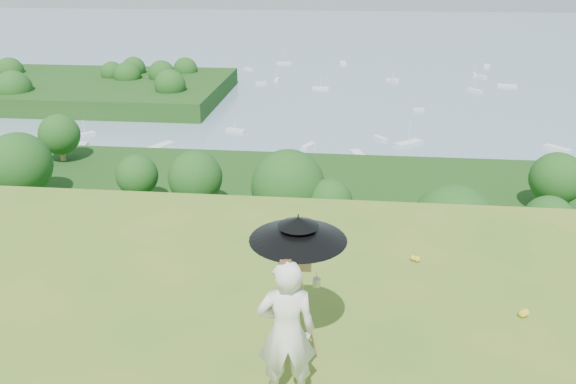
# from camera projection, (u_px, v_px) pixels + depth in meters

# --- Properties ---
(forest_slope) EXTENTS (140.00, 56.00, 22.00)m
(forest_slope) POSITION_uv_depth(u_px,v_px,m) (324.00, 377.00, 48.68)
(forest_slope) COLOR #143D10
(forest_slope) RESTS_ON bay_water
(shoreline_tier) EXTENTS (170.00, 28.00, 8.00)m
(shoreline_tier) POSITION_uv_depth(u_px,v_px,m) (334.00, 238.00, 88.08)
(shoreline_tier) COLOR gray
(shoreline_tier) RESTS_ON bay_water
(bay_water) EXTENTS (700.00, 700.00, 0.00)m
(bay_water) POSITION_uv_depth(u_px,v_px,m) (345.00, 56.00, 238.70)
(bay_water) COLOR #7496A5
(bay_water) RESTS_ON ground
(peninsula) EXTENTS (90.00, 60.00, 12.00)m
(peninsula) POSITION_uv_depth(u_px,v_px,m) (88.00, 81.00, 165.90)
(peninsula) COLOR #143D10
(peninsula) RESTS_ON bay_water
(slope_trees) EXTENTS (110.00, 50.00, 6.00)m
(slope_trees) POSITION_uv_depth(u_px,v_px,m) (328.00, 233.00, 43.27)
(slope_trees) COLOR #174815
(slope_trees) RESTS_ON forest_slope
(harbor_town) EXTENTS (110.00, 22.00, 5.00)m
(harbor_town) POSITION_uv_depth(u_px,v_px,m) (335.00, 200.00, 85.57)
(harbor_town) COLOR silver
(harbor_town) RESTS_ON shoreline_tier
(moored_boats) EXTENTS (140.00, 140.00, 0.70)m
(moored_boats) POSITION_uv_depth(u_px,v_px,m) (300.00, 97.00, 167.27)
(moored_boats) COLOR silver
(moored_boats) RESTS_ON bay_water
(painter) EXTENTS (0.71, 0.52, 1.78)m
(painter) POSITION_uv_depth(u_px,v_px,m) (286.00, 332.00, 6.12)
(painter) COLOR silver
(painter) RESTS_ON ground
(field_easel) EXTENTS (0.67, 0.67, 1.64)m
(field_easel) POSITION_uv_depth(u_px,v_px,m) (298.00, 306.00, 6.70)
(field_easel) COLOR #9C7441
(field_easel) RESTS_ON ground
(sun_umbrella) EXTENTS (1.21, 1.21, 0.66)m
(sun_umbrella) POSITION_uv_depth(u_px,v_px,m) (298.00, 241.00, 6.40)
(sun_umbrella) COLOR black
(sun_umbrella) RESTS_ON field_easel
(painter_cap) EXTENTS (0.23, 0.27, 0.10)m
(painter_cap) POSITION_uv_depth(u_px,v_px,m) (286.00, 265.00, 5.80)
(painter_cap) COLOR #D07472
(painter_cap) RESTS_ON painter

